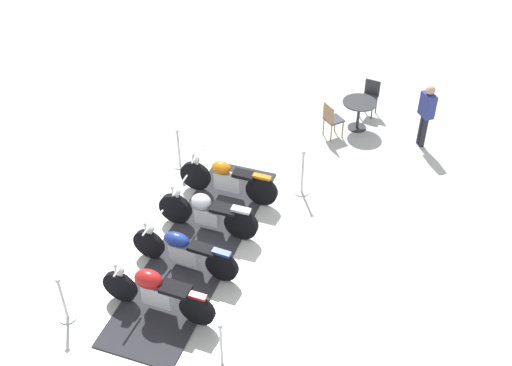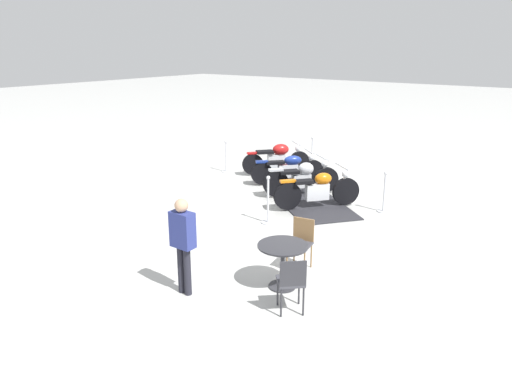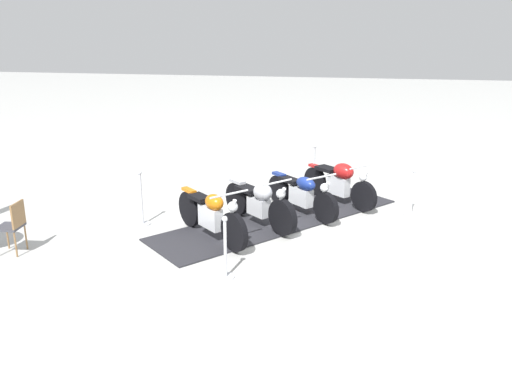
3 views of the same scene
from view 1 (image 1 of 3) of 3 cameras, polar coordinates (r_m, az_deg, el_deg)
name	(u,v)px [view 1 (image 1 of 3)]	position (r m, az deg, el deg)	size (l,w,h in m)	color
ground_plane	(198,248)	(12.62, -5.34, -5.94)	(80.00, 80.00, 0.00)	silver
display_platform	(198,248)	(12.61, -5.35, -5.90)	(5.62, 1.50, 0.03)	#28282D
motorcycle_copper	(227,179)	(13.48, -2.70, 0.41)	(1.80, 1.51, 1.03)	black
motorcycle_chrome	(207,212)	(12.67, -4.53, -2.64)	(1.76, 1.45, 1.02)	black
motorcycle_navy	(183,250)	(11.94, -6.70, -6.08)	(1.72, 1.56, 0.95)	black
motorcycle_maroon	(155,290)	(11.21, -9.20, -9.66)	(1.74, 1.49, 0.97)	black
stanchion_left_front	(302,179)	(13.69, 4.25, 0.37)	(0.32, 0.32, 1.13)	silver
stanchion_left_rear	(222,352)	(10.52, -3.16, -15.12)	(0.31, 0.31, 1.03)	silver
stanchion_right_rear	(65,305)	(11.61, -17.08, -10.64)	(0.31, 0.31, 1.01)	silver
stanchion_right_front	(179,154)	(14.55, -7.03, 2.69)	(0.29, 0.29, 1.03)	silver
cafe_table	(359,108)	(15.88, 9.40, 6.75)	(0.85, 0.85, 0.77)	#2D2D33
cafe_chair_near_table	(370,95)	(16.57, 10.39, 7.92)	(0.57, 0.57, 0.92)	#2D2D33
cafe_chair_across_table	(332,118)	(15.47, 6.92, 5.89)	(0.46, 0.46, 0.93)	olive
bystander_person	(426,110)	(15.37, 15.30, 6.41)	(0.22, 0.40, 1.64)	#23232D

